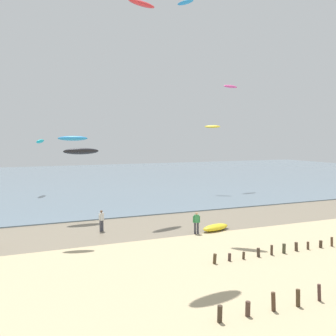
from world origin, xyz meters
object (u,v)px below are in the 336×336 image
at_px(kite_aloft_4, 212,127).
at_px(kite_aloft_7, 73,138).
at_px(kite_aloft_6, 230,86).
at_px(kite_aloft_9, 142,4).
at_px(kite_aloft_8, 40,141).
at_px(person_by_waterline, 101,220).
at_px(kite_aloft_10, 81,151).
at_px(kite_aloft_3, 185,2).
at_px(grounded_kite, 216,227).
at_px(person_mid_beach, 196,222).

distance_m(kite_aloft_4, kite_aloft_7, 27.33).
height_order(kite_aloft_6, kite_aloft_9, kite_aloft_9).
bearing_deg(kite_aloft_8, kite_aloft_7, -159.99).
xyz_separation_m(person_by_waterline, kite_aloft_10, (-0.55, 5.02, 5.30)).
bearing_deg(kite_aloft_4, kite_aloft_3, -97.43).
height_order(person_by_waterline, kite_aloft_3, kite_aloft_3).
distance_m(grounded_kite, kite_aloft_3, 22.29).
relative_size(kite_aloft_3, kite_aloft_6, 0.77).
xyz_separation_m(person_mid_beach, kite_aloft_3, (3.38, 9.02, 19.78)).
bearing_deg(kite_aloft_7, person_mid_beach, -177.58).
bearing_deg(kite_aloft_3, kite_aloft_9, -126.67).
relative_size(kite_aloft_6, kite_aloft_8, 1.01).
height_order(kite_aloft_4, kite_aloft_9, kite_aloft_9).
xyz_separation_m(person_mid_beach, grounded_kite, (1.86, 0.26, -0.65)).
height_order(kite_aloft_6, kite_aloft_8, kite_aloft_6).
bearing_deg(kite_aloft_8, kite_aloft_6, -80.57).
bearing_deg(person_mid_beach, kite_aloft_8, 108.69).
xyz_separation_m(person_by_waterline, kite_aloft_9, (5.72, 6.25, 19.37)).
distance_m(grounded_kite, kite_aloft_6, 29.81).
xyz_separation_m(kite_aloft_3, kite_aloft_9, (-4.22, 0.91, -0.41)).
height_order(grounded_kite, kite_aloft_10, kite_aloft_10).
bearing_deg(person_by_waterline, kite_aloft_7, -140.92).
bearing_deg(person_mid_beach, grounded_kite, 7.86).
distance_m(person_mid_beach, grounded_kite, 1.99).
xyz_separation_m(kite_aloft_7, kite_aloft_8, (0.07, 24.81, -0.41)).
xyz_separation_m(kite_aloft_9, kite_aloft_10, (-6.27, -1.22, -14.07)).
xyz_separation_m(person_mid_beach, kite_aloft_8, (-8.96, 26.49, 6.05)).
bearing_deg(grounded_kite, kite_aloft_8, -83.15).
distance_m(person_mid_beach, kite_aloft_6, 30.66).
relative_size(kite_aloft_6, kite_aloft_9, 0.81).
bearing_deg(grounded_kite, kite_aloft_3, -115.42).
height_order(kite_aloft_8, kite_aloft_9, kite_aloft_9).
bearing_deg(kite_aloft_3, kite_aloft_7, -83.92).
bearing_deg(kite_aloft_6, kite_aloft_4, 20.16).
bearing_deg(kite_aloft_10, person_mid_beach, -50.87).
relative_size(person_mid_beach, kite_aloft_4, 0.83).
distance_m(kite_aloft_9, kite_aloft_10, 15.45).
xyz_separation_m(grounded_kite, kite_aloft_4, (10.36, 18.53, 8.66)).
bearing_deg(kite_aloft_7, kite_aloft_6, -129.33).
bearing_deg(kite_aloft_4, person_mid_beach, -88.34).
distance_m(kite_aloft_3, kite_aloft_6, 19.31).
distance_m(grounded_kite, kite_aloft_7, 13.09).
bearing_deg(kite_aloft_8, kite_aloft_4, -89.82).
bearing_deg(person_by_waterline, kite_aloft_6, 37.56).
distance_m(kite_aloft_3, kite_aloft_4, 17.67).
height_order(grounded_kite, kite_aloft_8, kite_aloft_8).
bearing_deg(kite_aloft_10, kite_aloft_9, 10.92).
bearing_deg(person_by_waterline, kite_aloft_3, 28.22).
relative_size(kite_aloft_3, kite_aloft_10, 0.62).
bearing_deg(kite_aloft_7, kite_aloft_9, -121.83).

